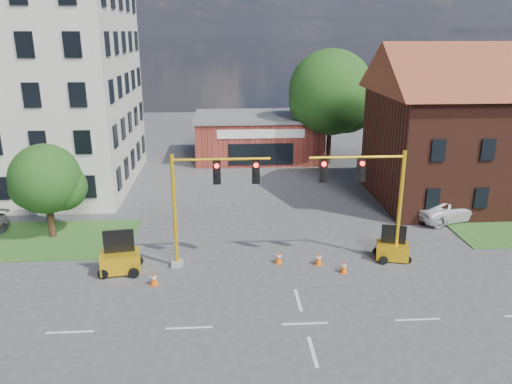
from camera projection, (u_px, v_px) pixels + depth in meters
ground at (305, 324)px, 21.64m from camera, size 120.00×120.00×0.00m
lane_markings at (317, 368)px, 18.78m from camera, size 60.00×36.00×0.01m
office_block at (4, 56)px, 38.04m from camera, size 18.40×15.40×20.60m
brick_shop at (258, 136)px, 49.44m from camera, size 12.40×8.40×4.30m
tree_large at (335, 95)px, 45.78m from camera, size 8.22×7.83×10.68m
tree_nw_front at (50, 181)px, 29.73m from camera, size 4.39×4.18×5.84m
signal_mast_west at (206, 197)px, 25.86m from camera, size 5.30×0.60×6.20m
signal_mast_east at (371, 193)px, 26.39m from camera, size 5.30×0.60×6.20m
trailer_west at (120, 260)px, 26.05m from camera, size 2.16×1.60×2.27m
trailer_east at (392, 249)px, 27.55m from camera, size 1.93×1.53×1.93m
cone_a at (154, 279)px, 24.83m from camera, size 0.40×0.40×0.70m
cone_b at (279, 257)px, 27.19m from camera, size 0.40×0.40×0.70m
cone_c at (344, 267)px, 26.10m from camera, size 0.40×0.40×0.70m
cone_d at (319, 259)px, 27.01m from camera, size 0.40×0.40×0.70m
pickup_white at (451, 208)px, 33.51m from camera, size 6.16×4.19×1.57m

